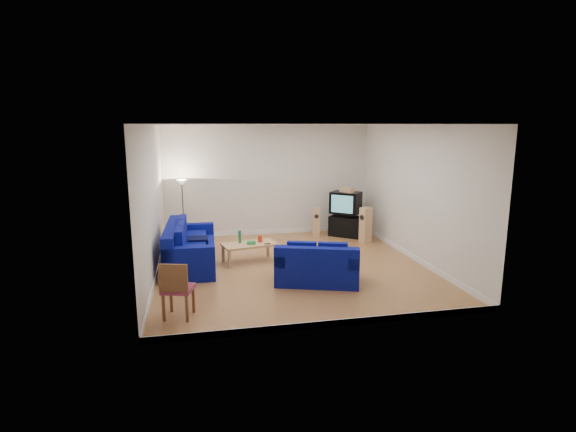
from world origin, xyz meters
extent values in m
cube|color=brown|center=(0.00, 0.00, 0.00)|extent=(6.00, 6.50, 0.01)
cube|color=white|center=(0.00, 0.00, 3.20)|extent=(6.00, 6.50, 0.01)
cube|color=silver|center=(0.00, 3.25, 1.60)|extent=(6.00, 0.01, 3.20)
cube|color=silver|center=(0.00, -3.25, 1.60)|extent=(6.00, 0.01, 3.20)
cube|color=silver|center=(-3.00, 0.00, 1.60)|extent=(0.01, 6.50, 3.20)
cube|color=silver|center=(3.00, 0.00, 1.60)|extent=(0.01, 6.50, 3.20)
cube|color=white|center=(0.00, 3.24, 0.06)|extent=(6.00, 0.02, 0.12)
cube|color=white|center=(0.00, -3.24, 0.06)|extent=(6.00, 0.02, 0.12)
cube|color=white|center=(-2.99, 0.00, 0.06)|extent=(0.02, 6.50, 0.12)
cube|color=white|center=(2.99, 0.00, 0.06)|extent=(0.02, 6.50, 0.12)
cube|color=navy|center=(-2.25, 0.53, 0.24)|extent=(1.15, 2.52, 0.47)
cube|color=navy|center=(-2.67, 0.54, 0.72)|extent=(0.33, 2.49, 0.49)
cube|color=navy|center=(-2.22, 1.65, 0.61)|extent=(1.08, 0.28, 0.27)
cube|color=navy|center=(-2.29, -0.59, 0.61)|extent=(1.08, 0.28, 0.27)
cube|color=black|center=(-2.08, 0.52, 0.59)|extent=(0.47, 0.47, 0.14)
cube|color=navy|center=(0.29, -1.15, 0.21)|extent=(1.88, 1.41, 0.41)
cube|color=navy|center=(0.18, -1.49, 0.63)|extent=(1.66, 0.73, 0.42)
cube|color=navy|center=(-0.40, -0.92, 0.53)|extent=(0.50, 0.96, 0.24)
cube|color=navy|center=(0.98, -1.38, 0.53)|extent=(0.50, 0.96, 0.24)
cube|color=black|center=(0.34, -1.01, 0.51)|extent=(0.50, 0.50, 0.12)
cube|color=tan|center=(-0.90, 0.53, 0.43)|extent=(1.34, 0.87, 0.05)
cube|color=tan|center=(-1.41, 0.15, 0.20)|extent=(0.07, 0.07, 0.40)
cube|color=tan|center=(-1.52, 0.66, 0.20)|extent=(0.07, 0.07, 0.40)
cube|color=tan|center=(-0.29, 0.39, 0.20)|extent=(0.07, 0.07, 0.40)
cube|color=tan|center=(-0.40, 0.90, 0.20)|extent=(0.07, 0.07, 0.40)
cylinder|color=#197233|center=(-1.12, 0.63, 0.60)|extent=(0.07, 0.07, 0.30)
cube|color=green|center=(-0.87, 0.44, 0.49)|extent=(0.20, 0.11, 0.08)
cylinder|color=red|center=(-0.63, 0.61, 0.53)|extent=(0.16, 0.16, 0.16)
cube|color=black|center=(-0.50, 0.38, 0.46)|extent=(0.14, 0.06, 0.02)
cube|color=black|center=(2.18, 2.49, 0.29)|extent=(1.06, 1.01, 0.58)
cube|color=black|center=(2.18, 2.52, 0.63)|extent=(0.55, 0.52, 0.10)
cube|color=black|center=(2.15, 2.52, 0.99)|extent=(1.00, 0.97, 0.62)
cube|color=teal|center=(1.96, 2.29, 0.99)|extent=(0.51, 0.42, 0.50)
cube|color=tan|center=(2.15, 2.45, 1.37)|extent=(0.36, 0.45, 0.15)
cube|color=tan|center=(1.30, 2.64, 0.42)|extent=(0.24, 0.28, 0.84)
cylinder|color=black|center=(1.28, 2.52, 0.62)|extent=(0.12, 0.04, 0.12)
cube|color=tan|center=(2.45, 1.68, 0.49)|extent=(0.35, 0.32, 0.98)
cylinder|color=black|center=(2.31, 1.62, 0.72)|extent=(0.07, 0.14, 0.14)
cylinder|color=black|center=(-2.45, 2.70, 0.01)|extent=(0.22, 0.22, 0.03)
cylinder|color=black|center=(-2.45, 2.70, 0.84)|extent=(0.03, 0.03, 1.63)
cone|color=white|center=(-2.45, 2.70, 1.68)|extent=(0.30, 0.30, 0.13)
cube|color=brown|center=(-2.69, -2.47, 0.24)|extent=(0.05, 0.05, 0.48)
cube|color=brown|center=(-2.59, -2.09, 0.24)|extent=(0.05, 0.05, 0.48)
cube|color=brown|center=(-2.31, -2.57, 0.24)|extent=(0.05, 0.05, 0.48)
cube|color=brown|center=(-2.21, -2.20, 0.24)|extent=(0.05, 0.05, 0.48)
cube|color=#872C47|center=(-2.45, -2.33, 0.50)|extent=(0.59, 0.59, 0.07)
cube|color=brown|center=(-2.51, -2.54, 0.76)|extent=(0.47, 0.17, 0.48)
camera|label=1|loc=(-2.10, -9.67, 3.18)|focal=28.00mm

